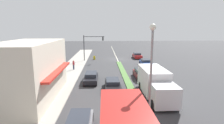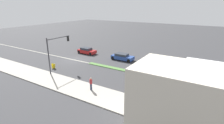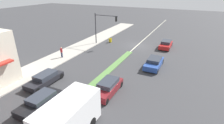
{
  "view_description": "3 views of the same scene",
  "coord_description": "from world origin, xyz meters",
  "px_view_note": "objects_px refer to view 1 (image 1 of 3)",
  "views": [
    {
      "loc": [
        3.28,
        41.07,
        7.15
      ],
      "look_at": [
        1.8,
        11.5,
        1.47
      ],
      "focal_mm": 28.0,
      "sensor_mm": 36.0,
      "label": 1
    },
    {
      "loc": [
        23.95,
        23.71,
        10.32
      ],
      "look_at": [
        0.01,
        8.85,
        1.08
      ],
      "focal_mm": 28.0,
      "sensor_mm": 36.0,
      "label": 2
    },
    {
      "loc": [
        -9.28,
        30.15,
        10.15
      ],
      "look_at": [
        -0.37,
        11.66,
        1.24
      ],
      "focal_mm": 28.0,
      "sensor_mm": 36.0,
      "label": 3
    }
  ],
  "objects_px": {
    "hatchback_red": "(137,56)",
    "traffic_signal_main": "(90,44)",
    "street_lamp": "(151,64)",
    "sedan_dark": "(91,77)",
    "warning_aframe_sign": "(94,58)",
    "suv_black": "(113,85)",
    "sedan_maroon": "(141,74)",
    "pedestrian": "(74,65)",
    "coupe_blue": "(146,63)",
    "delivery_truck": "(155,83)"
  },
  "relations": [
    {
      "from": "delivery_truck",
      "to": "suv_black",
      "type": "xyz_separation_m",
      "value": [
        4.4,
        -2.26,
        -0.88
      ]
    },
    {
      "from": "pedestrian",
      "to": "suv_black",
      "type": "relative_size",
      "value": 0.38
    },
    {
      "from": "warning_aframe_sign",
      "to": "suv_black",
      "type": "bearing_deg",
      "value": 98.78
    },
    {
      "from": "traffic_signal_main",
      "to": "suv_black",
      "type": "xyz_separation_m",
      "value": [
        -3.92,
        18.97,
        -3.31
      ]
    },
    {
      "from": "traffic_signal_main",
      "to": "coupe_blue",
      "type": "bearing_deg",
      "value": 152.19
    },
    {
      "from": "traffic_signal_main",
      "to": "coupe_blue",
      "type": "xyz_separation_m",
      "value": [
        -11.12,
        5.87,
        -3.27
      ]
    },
    {
      "from": "suv_black",
      "to": "sedan_maroon",
      "type": "xyz_separation_m",
      "value": [
        -4.4,
        -4.75,
        0.06
      ]
    },
    {
      "from": "pedestrian",
      "to": "coupe_blue",
      "type": "relative_size",
      "value": 0.38
    },
    {
      "from": "delivery_truck",
      "to": "sedan_maroon",
      "type": "bearing_deg",
      "value": -90.0
    },
    {
      "from": "street_lamp",
      "to": "sedan_dark",
      "type": "relative_size",
      "value": 1.66
    },
    {
      "from": "delivery_truck",
      "to": "coupe_blue",
      "type": "distance_m",
      "value": 15.64
    },
    {
      "from": "pedestrian",
      "to": "coupe_blue",
      "type": "distance_m",
      "value": 13.79
    },
    {
      "from": "pedestrian",
      "to": "sedan_dark",
      "type": "distance_m",
      "value": 7.74
    },
    {
      "from": "coupe_blue",
      "to": "suv_black",
      "type": "xyz_separation_m",
      "value": [
        7.2,
        13.1,
        -0.04
      ]
    },
    {
      "from": "delivery_truck",
      "to": "suv_black",
      "type": "bearing_deg",
      "value": -27.2
    },
    {
      "from": "suv_black",
      "to": "pedestrian",
      "type": "bearing_deg",
      "value": -58.44
    },
    {
      "from": "street_lamp",
      "to": "warning_aframe_sign",
      "type": "distance_m",
      "value": 29.87
    },
    {
      "from": "street_lamp",
      "to": "traffic_signal_main",
      "type": "bearing_deg",
      "value": -77.33
    },
    {
      "from": "sedan_dark",
      "to": "hatchback_red",
      "type": "xyz_separation_m",
      "value": [
        -10.0,
        -18.77,
        0.04
      ]
    },
    {
      "from": "street_lamp",
      "to": "warning_aframe_sign",
      "type": "relative_size",
      "value": 8.8
    },
    {
      "from": "warning_aframe_sign",
      "to": "sedan_dark",
      "type": "xyz_separation_m",
      "value": [
        -0.41,
        17.46,
        0.17
      ]
    },
    {
      "from": "traffic_signal_main",
      "to": "pedestrian",
      "type": "distance_m",
      "value": 9.51
    },
    {
      "from": "hatchback_red",
      "to": "pedestrian",
      "type": "bearing_deg",
      "value": 41.34
    },
    {
      "from": "pedestrian",
      "to": "sedan_maroon",
      "type": "xyz_separation_m",
      "value": [
        -10.69,
        5.48,
        -0.34
      ]
    },
    {
      "from": "street_lamp",
      "to": "pedestrian",
      "type": "relative_size",
      "value": 4.49
    },
    {
      "from": "coupe_blue",
      "to": "warning_aframe_sign",
      "type": "bearing_deg",
      "value": -36.42
    },
    {
      "from": "pedestrian",
      "to": "delivery_truck",
      "type": "distance_m",
      "value": 16.45
    },
    {
      "from": "traffic_signal_main",
      "to": "sedan_maroon",
      "type": "distance_m",
      "value": 16.8
    },
    {
      "from": "sedan_maroon",
      "to": "traffic_signal_main",
      "type": "bearing_deg",
      "value": -59.66
    },
    {
      "from": "hatchback_red",
      "to": "sedan_maroon",
      "type": "height_order",
      "value": "sedan_maroon"
    },
    {
      "from": "warning_aframe_sign",
      "to": "hatchback_red",
      "type": "xyz_separation_m",
      "value": [
        -10.41,
        -1.31,
        0.21
      ]
    },
    {
      "from": "sedan_maroon",
      "to": "delivery_truck",
      "type": "bearing_deg",
      "value": 90.0
    },
    {
      "from": "street_lamp",
      "to": "sedan_dark",
      "type": "bearing_deg",
      "value": -66.68
    },
    {
      "from": "pedestrian",
      "to": "coupe_blue",
      "type": "height_order",
      "value": "pedestrian"
    },
    {
      "from": "street_lamp",
      "to": "warning_aframe_sign",
      "type": "bearing_deg",
      "value": -79.45
    },
    {
      "from": "hatchback_red",
      "to": "traffic_signal_main",
      "type": "bearing_deg",
      "value": 15.68
    },
    {
      "from": "street_lamp",
      "to": "sedan_dark",
      "type": "height_order",
      "value": "street_lamp"
    },
    {
      "from": "warning_aframe_sign",
      "to": "coupe_blue",
      "type": "relative_size",
      "value": 0.19
    },
    {
      "from": "traffic_signal_main",
      "to": "street_lamp",
      "type": "relative_size",
      "value": 0.76
    },
    {
      "from": "street_lamp",
      "to": "hatchback_red",
      "type": "distance_m",
      "value": 31.05
    },
    {
      "from": "street_lamp",
      "to": "delivery_truck",
      "type": "xyz_separation_m",
      "value": [
        -2.2,
        -6.01,
        -3.31
      ]
    },
    {
      "from": "warning_aframe_sign",
      "to": "coupe_blue",
      "type": "bearing_deg",
      "value": 143.58
    },
    {
      "from": "street_lamp",
      "to": "coupe_blue",
      "type": "bearing_deg",
      "value": -103.17
    },
    {
      "from": "street_lamp",
      "to": "sedan_maroon",
      "type": "bearing_deg",
      "value": -99.59
    },
    {
      "from": "warning_aframe_sign",
      "to": "coupe_blue",
      "type": "distance_m",
      "value": 12.94
    },
    {
      "from": "traffic_signal_main",
      "to": "sedan_dark",
      "type": "relative_size",
      "value": 1.26
    },
    {
      "from": "delivery_truck",
      "to": "sedan_dark",
      "type": "distance_m",
      "value": 9.16
    },
    {
      "from": "sedan_dark",
      "to": "warning_aframe_sign",
      "type": "bearing_deg",
      "value": -88.65
    },
    {
      "from": "warning_aframe_sign",
      "to": "sedan_maroon",
      "type": "distance_m",
      "value": 17.75
    },
    {
      "from": "coupe_blue",
      "to": "sedan_maroon",
      "type": "distance_m",
      "value": 8.81
    }
  ]
}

